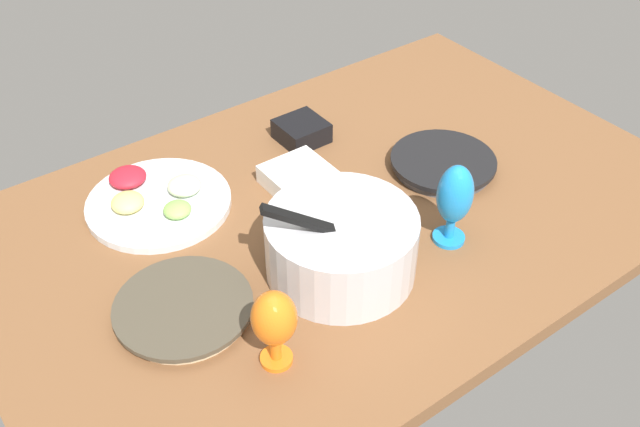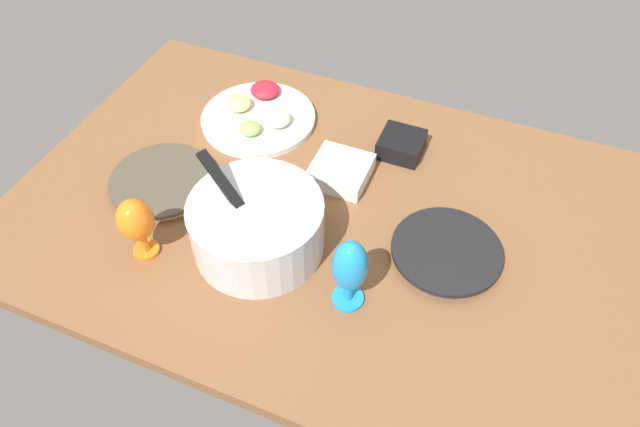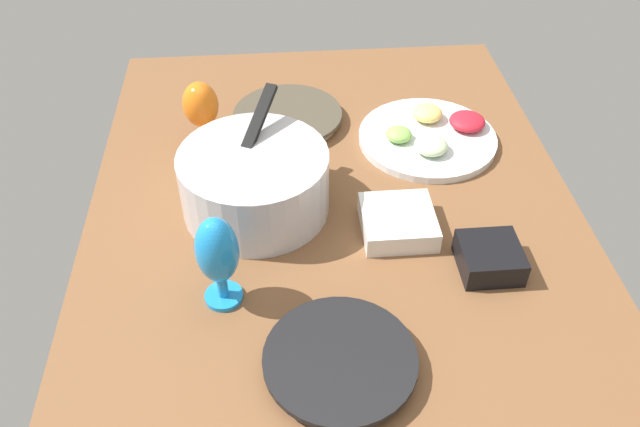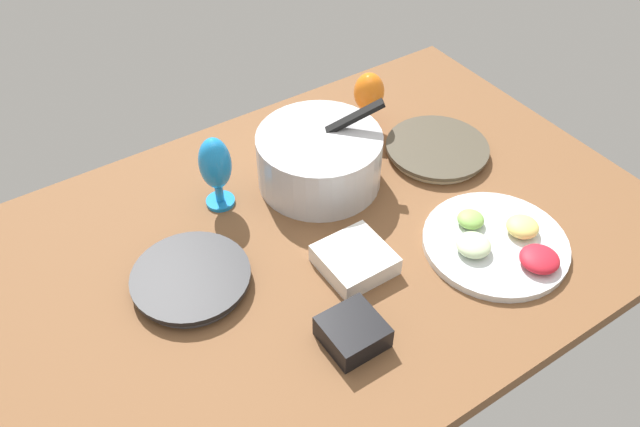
{
  "view_description": "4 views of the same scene",
  "coord_description": "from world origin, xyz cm",
  "px_view_note": "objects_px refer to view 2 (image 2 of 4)",
  "views": [
    {
      "loc": [
        78.92,
        100.34,
        104.1
      ],
      "look_at": [
        8.96,
        4.95,
        5.92
      ],
      "focal_mm": 40.54,
      "sensor_mm": 36.0,
      "label": 1
    },
    {
      "loc": [
        -33.12,
        88.63,
        106.4
      ],
      "look_at": [
        0.68,
        6.56,
        5.92
      ],
      "focal_mm": 32.1,
      "sensor_mm": 36.0,
      "label": 2
    },
    {
      "loc": [
        -91.1,
        11.67,
        90.7
      ],
      "look_at": [
        2.53,
        3.72,
        5.92
      ],
      "focal_mm": 36.12,
      "sensor_mm": 36.0,
      "label": 3
    },
    {
      "loc": [
        -55.99,
        -87.0,
        107.57
      ],
      "look_at": [
        2.2,
        1.06,
        5.92
      ],
      "focal_mm": 36.4,
      "sensor_mm": 36.0,
      "label": 4
    }
  ],
  "objects_px": {
    "fruit_platter": "(259,115)",
    "hurricane_glass_blue": "(350,268)",
    "dinner_plate_left": "(446,253)",
    "dinner_plate_right": "(163,182)",
    "mixing_bowl": "(257,225)",
    "square_bowl_white": "(341,170)",
    "hurricane_glass_orange": "(136,222)",
    "square_bowl_black": "(401,144)"
  },
  "relations": [
    {
      "from": "mixing_bowl",
      "to": "dinner_plate_right",
      "type": "bearing_deg",
      "value": -14.39
    },
    {
      "from": "mixing_bowl",
      "to": "square_bowl_white",
      "type": "bearing_deg",
      "value": -108.52
    },
    {
      "from": "dinner_plate_left",
      "to": "square_bowl_black",
      "type": "height_order",
      "value": "square_bowl_black"
    },
    {
      "from": "dinner_plate_left",
      "to": "hurricane_glass_blue",
      "type": "height_order",
      "value": "hurricane_glass_blue"
    },
    {
      "from": "hurricane_glass_orange",
      "to": "square_bowl_white",
      "type": "bearing_deg",
      "value": -129.46
    },
    {
      "from": "square_bowl_black",
      "to": "fruit_platter",
      "type": "bearing_deg",
      "value": 3.22
    },
    {
      "from": "dinner_plate_right",
      "to": "square_bowl_black",
      "type": "xyz_separation_m",
      "value": [
        -0.53,
        -0.36,
        0.01
      ]
    },
    {
      "from": "dinner_plate_left",
      "to": "mixing_bowl",
      "type": "height_order",
      "value": "mixing_bowl"
    },
    {
      "from": "mixing_bowl",
      "to": "fruit_platter",
      "type": "xyz_separation_m",
      "value": [
        0.21,
        -0.42,
        -0.06
      ]
    },
    {
      "from": "dinner_plate_left",
      "to": "square_bowl_white",
      "type": "bearing_deg",
      "value": -25.45
    },
    {
      "from": "fruit_platter",
      "to": "hurricane_glass_blue",
      "type": "bearing_deg",
      "value": 133.47
    },
    {
      "from": "mixing_bowl",
      "to": "square_bowl_black",
      "type": "height_order",
      "value": "mixing_bowl"
    },
    {
      "from": "mixing_bowl",
      "to": "hurricane_glass_orange",
      "type": "distance_m",
      "value": 0.27
    },
    {
      "from": "hurricane_glass_orange",
      "to": "square_bowl_white",
      "type": "relative_size",
      "value": 1.15
    },
    {
      "from": "dinner_plate_left",
      "to": "fruit_platter",
      "type": "height_order",
      "value": "fruit_platter"
    },
    {
      "from": "dinner_plate_left",
      "to": "hurricane_glass_orange",
      "type": "relative_size",
      "value": 1.53
    },
    {
      "from": "square_bowl_white",
      "to": "mixing_bowl",
      "type": "bearing_deg",
      "value": 71.48
    },
    {
      "from": "dinner_plate_left",
      "to": "hurricane_glass_blue",
      "type": "xyz_separation_m",
      "value": [
        0.17,
        0.2,
        0.1
      ]
    },
    {
      "from": "square_bowl_black",
      "to": "dinner_plate_left",
      "type": "bearing_deg",
      "value": 123.45
    },
    {
      "from": "dinner_plate_right",
      "to": "mixing_bowl",
      "type": "distance_m",
      "value": 0.33
    },
    {
      "from": "fruit_platter",
      "to": "square_bowl_white",
      "type": "distance_m",
      "value": 0.33
    },
    {
      "from": "dinner_plate_right",
      "to": "square_bowl_white",
      "type": "relative_size",
      "value": 1.85
    },
    {
      "from": "fruit_platter",
      "to": "hurricane_glass_orange",
      "type": "xyz_separation_m",
      "value": [
        0.03,
        0.53,
        0.09
      ]
    },
    {
      "from": "dinner_plate_left",
      "to": "dinner_plate_right",
      "type": "distance_m",
      "value": 0.73
    },
    {
      "from": "hurricane_glass_blue",
      "to": "square_bowl_white",
      "type": "height_order",
      "value": "hurricane_glass_blue"
    },
    {
      "from": "hurricane_glass_blue",
      "to": "square_bowl_black",
      "type": "xyz_separation_m",
      "value": [
        0.03,
        -0.5,
        -0.09
      ]
    },
    {
      "from": "fruit_platter",
      "to": "hurricane_glass_blue",
      "type": "height_order",
      "value": "hurricane_glass_blue"
    },
    {
      "from": "dinner_plate_right",
      "to": "mixing_bowl",
      "type": "bearing_deg",
      "value": 165.61
    },
    {
      "from": "dinner_plate_right",
      "to": "hurricane_glass_blue",
      "type": "relative_size",
      "value": 1.4
    },
    {
      "from": "dinner_plate_right",
      "to": "square_bowl_black",
      "type": "relative_size",
      "value": 2.36
    },
    {
      "from": "hurricane_glass_orange",
      "to": "square_bowl_black",
      "type": "bearing_deg",
      "value": -128.78
    },
    {
      "from": "hurricane_glass_blue",
      "to": "hurricane_glass_orange",
      "type": "distance_m",
      "value": 0.49
    },
    {
      "from": "mixing_bowl",
      "to": "square_bowl_white",
      "type": "distance_m",
      "value": 0.3
    },
    {
      "from": "dinner_plate_left",
      "to": "hurricane_glass_orange",
      "type": "height_order",
      "value": "hurricane_glass_orange"
    },
    {
      "from": "hurricane_glass_blue",
      "to": "square_bowl_black",
      "type": "relative_size",
      "value": 1.69
    },
    {
      "from": "hurricane_glass_blue",
      "to": "hurricane_glass_orange",
      "type": "relative_size",
      "value": 1.15
    },
    {
      "from": "dinner_plate_right",
      "to": "hurricane_glass_orange",
      "type": "height_order",
      "value": "hurricane_glass_orange"
    },
    {
      "from": "dinner_plate_left",
      "to": "square_bowl_white",
      "type": "relative_size",
      "value": 1.76
    },
    {
      "from": "dinner_plate_right",
      "to": "square_bowl_black",
      "type": "height_order",
      "value": "square_bowl_black"
    },
    {
      "from": "dinner_plate_right",
      "to": "fruit_platter",
      "type": "distance_m",
      "value": 0.35
    },
    {
      "from": "mixing_bowl",
      "to": "square_bowl_black",
      "type": "relative_size",
      "value": 2.74
    },
    {
      "from": "hurricane_glass_blue",
      "to": "square_bowl_black",
      "type": "height_order",
      "value": "hurricane_glass_blue"
    }
  ]
}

